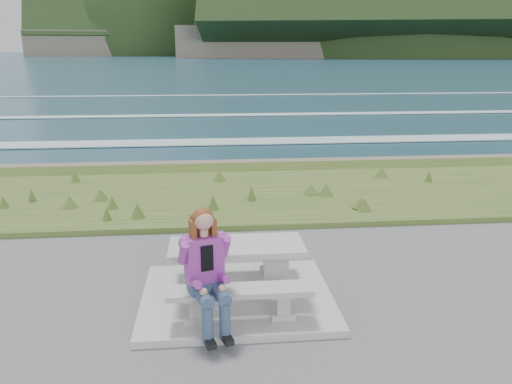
# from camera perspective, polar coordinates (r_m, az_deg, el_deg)

# --- Properties ---
(concrete_slab) EXTENTS (2.60, 2.10, 0.10)m
(concrete_slab) POSITION_cam_1_polar(r_m,az_deg,el_deg) (7.05, -2.17, -11.99)
(concrete_slab) COLOR #A4A49F
(concrete_slab) RESTS_ON ground
(picnic_table) EXTENTS (1.80, 0.75, 0.75)m
(picnic_table) POSITION_cam_1_polar(r_m,az_deg,el_deg) (6.78, -2.23, -7.26)
(picnic_table) COLOR #A4A49F
(picnic_table) RESTS_ON concrete_slab
(bench_landward) EXTENTS (1.80, 0.35, 0.45)m
(bench_landward) POSITION_cam_1_polar(r_m,az_deg,el_deg) (6.25, -1.83, -11.76)
(bench_landward) COLOR #A4A49F
(bench_landward) RESTS_ON concrete_slab
(bench_seaward) EXTENTS (1.80, 0.35, 0.45)m
(bench_seaward) POSITION_cam_1_polar(r_m,az_deg,el_deg) (7.51, -2.51, -6.79)
(bench_seaward) COLOR #A4A49F
(bench_seaward) RESTS_ON concrete_slab
(grass_verge) EXTENTS (160.00, 4.50, 0.22)m
(grass_verge) POSITION_cam_1_polar(r_m,az_deg,el_deg) (11.71, -3.58, -0.68)
(grass_verge) COLOR #304A1B
(grass_verge) RESTS_ON ground
(shore_drop) EXTENTS (160.00, 0.80, 2.20)m
(shore_drop) POSITION_cam_1_polar(r_m,az_deg,el_deg) (14.51, -3.98, 2.60)
(shore_drop) COLOR #68594E
(shore_drop) RESTS_ON ground
(ocean) EXTENTS (1600.00, 1600.00, 0.09)m
(ocean) POSITION_cam_1_polar(r_m,az_deg,el_deg) (31.72, -4.78, 6.72)
(ocean) COLOR navy
(ocean) RESTS_ON ground
(headland_range) EXTENTS (729.83, 363.95, 229.27)m
(headland_range) POSITION_cam_1_polar(r_m,az_deg,el_deg) (447.05, 20.64, 15.90)
(headland_range) COLOR #68594E
(headland_range) RESTS_ON ground
(seated_woman) EXTENTS (0.62, 0.84, 1.49)m
(seated_woman) POSITION_cam_1_polar(r_m,az_deg,el_deg) (6.03, -5.43, -10.81)
(seated_woman) COLOR navy
(seated_woman) RESTS_ON concrete_slab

